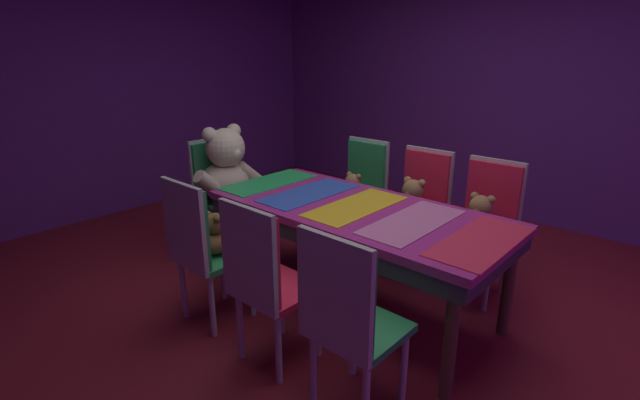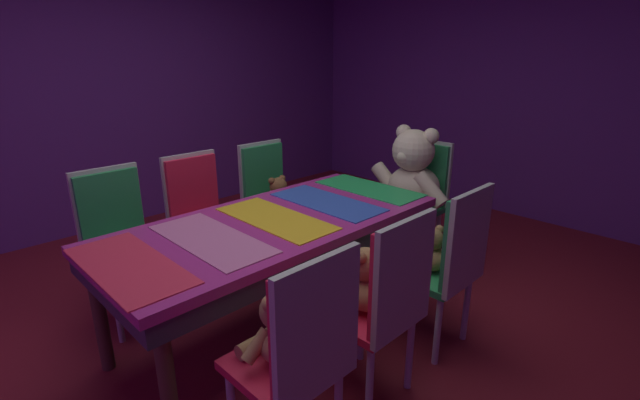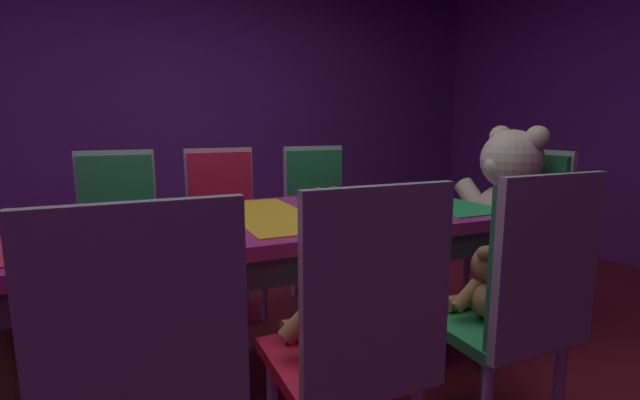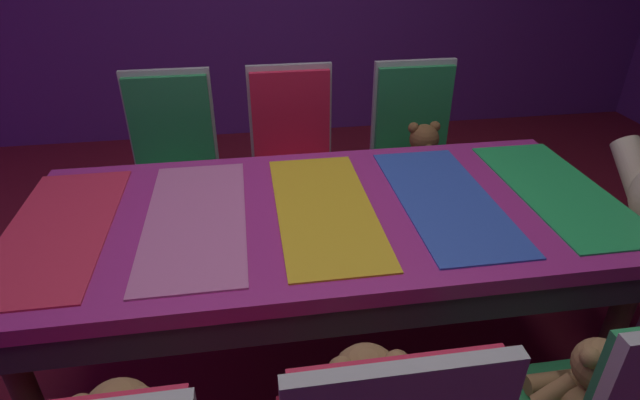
{
  "view_description": "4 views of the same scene",
  "coord_description": "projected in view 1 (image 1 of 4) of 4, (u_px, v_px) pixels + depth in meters",
  "views": [
    {
      "loc": [
        -2.26,
        -1.72,
        1.73
      ],
      "look_at": [
        -0.11,
        0.22,
        0.76
      ],
      "focal_mm": 25.68,
      "sensor_mm": 36.0,
      "label": 1
    },
    {
      "loc": [
        1.88,
        -1.5,
        1.64
      ],
      "look_at": [
        0.24,
        0.13,
        0.88
      ],
      "focal_mm": 24.78,
      "sensor_mm": 36.0,
      "label": 2
    },
    {
      "loc": [
        1.79,
        -0.57,
        1.12
      ],
      "look_at": [
        0.23,
        0.13,
        0.83
      ],
      "focal_mm": 25.0,
      "sensor_mm": 36.0,
      "label": 3
    },
    {
      "loc": [
        1.44,
        -0.24,
        1.61
      ],
      "look_at": [
        0.12,
        -0.03,
        0.84
      ],
      "focal_mm": 28.39,
      "sensor_mm": 36.0,
      "label": 4
    }
  ],
  "objects": [
    {
      "name": "ground_plane",
      "position": [
        354.0,
        305.0,
        3.23
      ],
      "size": [
        7.9,
        7.9,
        0.0
      ],
      "primitive_type": "plane",
      "color": "maroon"
    },
    {
      "name": "wall_back",
      "position": [
        117.0,
        81.0,
        4.82
      ],
      "size": [
        5.2,
        0.12,
        2.8
      ],
      "primitive_type": "cube",
      "color": "#59267F",
      "rests_on": "ground_plane"
    },
    {
      "name": "wall_right",
      "position": [
        515.0,
        82.0,
        4.62
      ],
      "size": [
        0.12,
        6.4,
        2.8
      ],
      "primitive_type": "cube",
      "color": "#59267F",
      "rests_on": "ground_plane"
    },
    {
      "name": "banquet_table",
      "position": [
        356.0,
        219.0,
        3.02
      ],
      "size": [
        0.9,
        2.02,
        0.75
      ],
      "color": "#B22D8C",
      "rests_on": "ground_plane"
    },
    {
      "name": "chair_left_0",
      "position": [
        345.0,
        312.0,
        2.07
      ],
      "size": [
        0.42,
        0.41,
        0.98
      ],
      "color": "#268C4C",
      "rests_on": "ground_plane"
    },
    {
      "name": "chair_left_1",
      "position": [
        261.0,
        272.0,
        2.43
      ],
      "size": [
        0.42,
        0.41,
        0.98
      ],
      "color": "red",
      "rests_on": "ground_plane"
    },
    {
      "name": "chair_left_2",
      "position": [
        197.0,
        240.0,
        2.83
      ],
      "size": [
        0.42,
        0.41,
        0.98
      ],
      "color": "#268C4C",
      "rests_on": "ground_plane"
    },
    {
      "name": "teddy_left_2",
      "position": [
        216.0,
        236.0,
        2.94
      ],
      "size": [
        0.23,
        0.3,
        0.28
      ],
      "color": "brown",
      "rests_on": "chair_left_2"
    },
    {
      "name": "chair_right_0",
      "position": [
        488.0,
        214.0,
        3.28
      ],
      "size": [
        0.42,
        0.41,
        0.98
      ],
      "rotation": [
        0.0,
        0.0,
        3.14
      ],
      "color": "red",
      "rests_on": "ground_plane"
    },
    {
      "name": "teddy_right_0",
      "position": [
        479.0,
        220.0,
        3.18
      ],
      "size": [
        0.26,
        0.34,
        0.32
      ],
      "rotation": [
        0.0,
        0.0,
        3.14
      ],
      "color": "#9E7247",
      "rests_on": "chair_right_0"
    },
    {
      "name": "chair_right_1",
      "position": [
        422.0,
        198.0,
        3.62
      ],
      "size": [
        0.42,
        0.41,
        0.98
      ],
      "rotation": [
        0.0,
        0.0,
        3.14
      ],
      "color": "red",
      "rests_on": "ground_plane"
    },
    {
      "name": "teddy_right_1",
      "position": [
        412.0,
        202.0,
        3.51
      ],
      "size": [
        0.27,
        0.35,
        0.33
      ],
      "rotation": [
        0.0,
        0.0,
        3.14
      ],
      "color": "#9E7247",
      "rests_on": "chair_right_1"
    },
    {
      "name": "chair_right_2",
      "position": [
        362.0,
        184.0,
        3.99
      ],
      "size": [
        0.42,
        0.41,
        0.98
      ],
      "rotation": [
        0.0,
        0.0,
        3.14
      ],
      "color": "#268C4C",
      "rests_on": "ground_plane"
    },
    {
      "name": "teddy_right_2",
      "position": [
        352.0,
        191.0,
        3.9
      ],
      "size": [
        0.22,
        0.28,
        0.27
      ],
      "rotation": [
        0.0,
        0.0,
        3.14
      ],
      "color": "#9E7247",
      "rests_on": "chair_right_2"
    },
    {
      "name": "throne_chair",
      "position": [
        217.0,
        183.0,
        4.02
      ],
      "size": [
        0.41,
        0.42,
        0.98
      ],
      "rotation": [
        0.0,
        0.0,
        -1.57
      ],
      "color": "#268C4C",
      "rests_on": "ground_plane"
    },
    {
      "name": "king_teddy_bear",
      "position": [
        228.0,
        171.0,
        3.87
      ],
      "size": [
        0.7,
        0.54,
        0.66
      ],
      "rotation": [
        0.0,
        0.0,
        -1.57
      ],
      "color": "beige",
      "rests_on": "throne_chair"
    }
  ]
}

